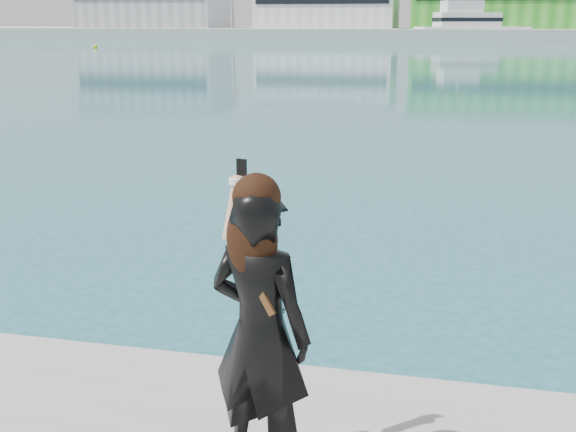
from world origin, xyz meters
name	(u,v)px	position (x,y,z in m)	size (l,w,h in m)	color
far_quay	(453,34)	(0.00, 130.00, 1.00)	(320.00, 40.00, 2.00)	#9E9E99
warehouse_white	(329,0)	(-22.00, 127.98, 6.76)	(24.48, 15.35, 9.50)	silver
flagpole_left	(231,1)	(-37.91, 121.00, 6.54)	(1.28, 0.16, 8.00)	silver
motor_yacht	(470,27)	(2.50, 116.39, 2.32)	(18.20, 11.18, 8.24)	white
buoy_far	(95,48)	(-43.09, 80.41, 0.00)	(0.50, 0.50, 0.50)	yellow
woman	(259,325)	(-0.04, -0.34, 1.71)	(0.71, 0.57, 1.80)	black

